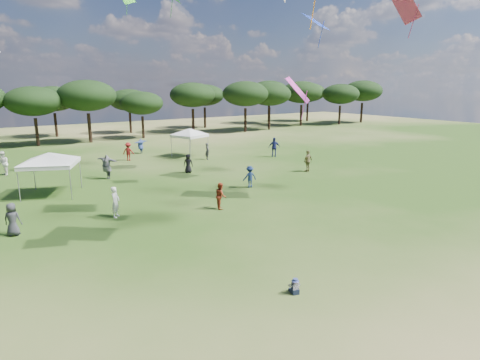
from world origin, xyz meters
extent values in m
plane|color=#305018|center=(0.00, 0.00, 0.00)|extent=(140.00, 140.00, 0.00)
cylinder|color=black|center=(-2.58, 44.63, 1.61)|extent=(0.37, 0.37, 3.21)
ellipsoid|color=black|center=(-2.58, 44.63, 5.14)|extent=(6.24, 6.24, 3.36)
cylinder|color=black|center=(3.26, 44.18, 1.78)|extent=(0.41, 0.41, 3.56)
ellipsoid|color=black|center=(3.26, 44.18, 5.69)|extent=(6.91, 6.91, 3.73)
cylinder|color=black|center=(10.19, 44.51, 1.44)|extent=(0.33, 0.33, 2.88)
ellipsoid|color=black|center=(10.19, 44.51, 4.61)|extent=(5.60, 5.60, 3.02)
cylinder|color=black|center=(18.96, 46.98, 1.72)|extent=(0.39, 0.39, 3.44)
ellipsoid|color=black|center=(18.96, 46.98, 5.51)|extent=(6.69, 6.69, 3.60)
cylinder|color=black|center=(25.77, 43.05, 1.77)|extent=(0.40, 0.40, 3.53)
ellipsoid|color=black|center=(25.77, 43.05, 5.65)|extent=(6.86, 6.86, 3.70)
cylinder|color=black|center=(30.65, 43.46, 1.73)|extent=(0.40, 0.40, 3.47)
ellipsoid|color=black|center=(30.65, 43.46, 5.55)|extent=(6.74, 6.74, 3.63)
cylinder|color=black|center=(39.22, 45.46, 1.79)|extent=(0.41, 0.41, 3.57)
ellipsoid|color=black|center=(39.22, 45.46, 5.72)|extent=(6.94, 6.94, 3.74)
cylinder|color=black|center=(46.34, 43.12, 1.68)|extent=(0.38, 0.38, 3.35)
ellipsoid|color=black|center=(46.34, 43.12, 5.37)|extent=(6.51, 6.51, 3.51)
cylinder|color=black|center=(52.84, 43.62, 1.83)|extent=(0.42, 0.42, 3.66)
ellipsoid|color=black|center=(52.84, 43.62, 5.85)|extent=(7.10, 7.10, 3.83)
cylinder|color=black|center=(0.83, 52.52, 1.60)|extent=(0.37, 0.37, 3.20)
ellipsoid|color=black|center=(0.83, 52.52, 5.12)|extent=(6.21, 6.21, 3.35)
cylinder|color=black|center=(10.82, 51.34, 1.50)|extent=(0.34, 0.34, 2.99)
ellipsoid|color=black|center=(10.82, 51.34, 4.79)|extent=(5.81, 5.81, 3.13)
cylinder|color=black|center=(23.62, 51.75, 1.66)|extent=(0.38, 0.38, 3.31)
ellipsoid|color=black|center=(23.62, 51.75, 5.30)|extent=(6.43, 6.43, 3.47)
cylinder|color=black|center=(37.30, 52.12, 1.82)|extent=(0.42, 0.42, 3.64)
ellipsoid|color=black|center=(37.30, 52.12, 5.82)|extent=(7.06, 7.06, 3.81)
cylinder|color=black|center=(46.40, 51.51, 1.73)|extent=(0.40, 0.40, 3.46)
ellipsoid|color=black|center=(46.40, 51.51, 5.53)|extent=(6.72, 6.72, 3.62)
cylinder|color=gray|center=(-6.95, 19.78, 1.04)|extent=(0.06, 0.06, 2.09)
cylinder|color=gray|center=(-4.23, 18.58, 1.04)|extent=(0.06, 0.06, 2.09)
cylinder|color=gray|center=(-5.75, 22.50, 1.04)|extent=(0.06, 0.06, 2.09)
cylinder|color=gray|center=(-3.03, 21.30, 1.04)|extent=(0.06, 0.06, 2.09)
cube|color=silver|center=(-4.99, 20.54, 2.04)|extent=(4.13, 4.13, 0.25)
pyramid|color=silver|center=(-4.99, 20.54, 2.76)|extent=(5.84, 5.84, 0.60)
cylinder|color=gray|center=(8.23, 26.79, 1.05)|extent=(0.06, 0.06, 2.11)
cylinder|color=gray|center=(10.63, 27.68, 1.05)|extent=(0.06, 0.06, 2.11)
cylinder|color=gray|center=(7.34, 29.20, 1.05)|extent=(0.06, 0.06, 2.11)
cylinder|color=gray|center=(9.74, 30.09, 1.05)|extent=(0.06, 0.06, 2.11)
cube|color=silver|center=(8.98, 28.44, 2.06)|extent=(3.50, 3.50, 0.25)
pyramid|color=silver|center=(8.98, 28.44, 2.78)|extent=(5.20, 5.20, 0.60)
cube|color=black|center=(-0.41, 2.12, 0.09)|extent=(0.29, 0.29, 0.18)
cube|color=black|center=(-0.44, 2.31, 0.05)|extent=(0.14, 0.23, 0.10)
cube|color=black|center=(-0.29, 2.26, 0.05)|extent=(0.14, 0.23, 0.10)
cube|color=white|center=(-0.41, 2.12, 0.29)|extent=(0.26, 0.21, 0.23)
cylinder|color=white|center=(-0.53, 2.22, 0.29)|extent=(0.13, 0.24, 0.14)
cylinder|color=white|center=(-0.25, 2.14, 0.29)|extent=(0.13, 0.24, 0.14)
sphere|color=#E0B293|center=(-0.41, 2.12, 0.44)|extent=(0.16, 0.16, 0.16)
cone|color=#4752A7|center=(-0.41, 2.12, 0.48)|extent=(0.26, 0.26, 0.03)
cylinder|color=#4752A7|center=(-0.41, 2.12, 0.52)|extent=(0.17, 0.17, 0.07)
imported|color=navy|center=(5.51, 32.85, 0.77)|extent=(1.94, 1.22, 1.54)
imported|color=maroon|center=(2.50, 11.81, 0.77)|extent=(0.82, 0.91, 1.54)
imported|color=white|center=(-7.16, 28.72, 0.96)|extent=(0.86, 1.03, 1.92)
imported|color=olive|center=(13.68, 16.51, 0.89)|extent=(1.10, 0.60, 1.78)
imported|color=black|center=(5.32, 21.54, 0.77)|extent=(0.89, 0.84, 1.54)
imported|color=navy|center=(15.73, 23.47, 0.96)|extent=(1.20, 1.00, 1.92)
imported|color=silver|center=(-2.96, 13.67, 0.84)|extent=(0.70, 0.73, 1.68)
imported|color=#4B4A4F|center=(-0.74, 23.07, 0.92)|extent=(1.40, 2.34, 1.85)
imported|color=#2F3034|center=(-7.83, 13.66, 0.80)|extent=(0.93, 0.84, 1.59)
imported|color=navy|center=(6.72, 14.91, 0.76)|extent=(1.06, 0.71, 1.52)
imported|color=maroon|center=(3.13, 29.58, 0.86)|extent=(1.23, 1.24, 1.72)
imported|color=#343339|center=(9.55, 25.93, 0.79)|extent=(0.50, 0.65, 1.59)
plane|color=#1938BE|center=(12.74, 15.32, 11.41)|extent=(2.27, 2.18, 1.32)
plane|color=#D836A9|center=(8.13, 11.83, 6.65)|extent=(2.50, 2.21, 1.68)
plane|color=#B82E5C|center=(12.94, 8.18, 11.41)|extent=(1.57, 2.51, 2.04)
camera|label=1|loc=(-8.90, -7.15, 6.96)|focal=30.00mm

